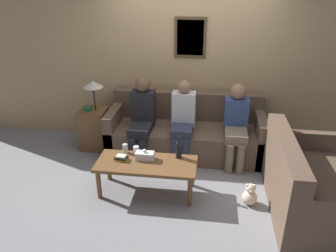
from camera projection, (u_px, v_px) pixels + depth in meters
name	position (u px, v px, depth m)	size (l,w,h in m)	color
ground_plane	(182.00, 168.00, 4.76)	(16.00, 16.00, 0.00)	gray
wall_back	(190.00, 63.00, 5.11)	(9.00, 0.08, 2.60)	tan
couch_main	(186.00, 133.00, 5.11)	(2.35, 0.88, 0.89)	brown
couch_side	(306.00, 187.00, 3.80)	(0.88, 1.58, 0.89)	brown
coffee_table	(146.00, 166.00, 4.09)	(1.25, 0.54, 0.43)	brown
side_table_with_lamp	(94.00, 125.00, 5.20)	(0.41, 0.41, 1.12)	brown
wine_bottle	(179.00, 150.00, 4.13)	(0.08, 0.08, 0.30)	black
drinking_glass	(136.00, 150.00, 4.23)	(0.08, 0.08, 0.11)	silver
book_stack	(121.00, 158.00, 4.11)	(0.17, 0.14, 0.07)	gold
soda_can	(125.00, 148.00, 4.27)	(0.07, 0.07, 0.12)	#BCBCC1
tissue_box	(145.00, 156.00, 4.11)	(0.23, 0.12, 0.15)	silver
person_left	(142.00, 115.00, 4.85)	(0.34, 0.63, 1.21)	black
person_middle	(183.00, 118.00, 4.80)	(0.34, 0.59, 1.18)	#2D334C
person_right	(236.00, 122.00, 4.68)	(0.34, 0.63, 1.17)	#756651
teddy_bear	(250.00, 195.00, 3.96)	(0.18, 0.18, 0.29)	beige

